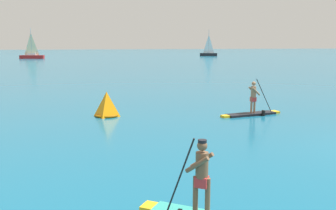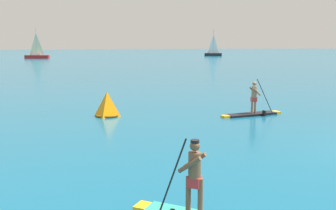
{
  "view_description": "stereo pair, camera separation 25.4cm",
  "coord_description": "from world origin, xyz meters",
  "px_view_note": "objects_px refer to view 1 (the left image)",
  "views": [
    {
      "loc": [
        -10.69,
        -9.86,
        3.64
      ],
      "look_at": [
        -6.53,
        7.33,
        0.75
      ],
      "focal_mm": 40.51,
      "sensor_mm": 36.0,
      "label": 1
    },
    {
      "loc": [
        -10.44,
        -9.92,
        3.64
      ],
      "look_at": [
        -6.53,
        7.33,
        0.75
      ],
      "focal_mm": 40.51,
      "sensor_mm": 36.0,
      "label": 2
    }
  ],
  "objects_px": {
    "sailboat_left_horizon": "(32,55)",
    "sailboat_right_horizon": "(209,53)",
    "paddleboarder_near_left": "(202,204)",
    "paddleboarder_mid_center": "(252,108)",
    "race_marker_buoy": "(107,105)"
  },
  "relations": [
    {
      "from": "sailboat_left_horizon",
      "to": "sailboat_right_horizon",
      "type": "relative_size",
      "value": 0.96
    },
    {
      "from": "paddleboarder_near_left",
      "to": "paddleboarder_mid_center",
      "type": "xyz_separation_m",
      "value": [
        6.25,
        10.55,
        -0.03
      ]
    },
    {
      "from": "paddleboarder_near_left",
      "to": "sailboat_right_horizon",
      "type": "height_order",
      "value": "sailboat_right_horizon"
    },
    {
      "from": "sailboat_left_horizon",
      "to": "paddleboarder_near_left",
      "type": "bearing_deg",
      "value": -70.94
    },
    {
      "from": "paddleboarder_near_left",
      "to": "paddleboarder_mid_center",
      "type": "height_order",
      "value": "paddleboarder_mid_center"
    },
    {
      "from": "paddleboarder_mid_center",
      "to": "sailboat_right_horizon",
      "type": "bearing_deg",
      "value": 61.77
    },
    {
      "from": "paddleboarder_near_left",
      "to": "sailboat_left_horizon",
      "type": "distance_m",
      "value": 89.76
    },
    {
      "from": "paddleboarder_mid_center",
      "to": "sailboat_right_horizon",
      "type": "relative_size",
      "value": 0.46
    },
    {
      "from": "paddleboarder_mid_center",
      "to": "race_marker_buoy",
      "type": "distance_m",
      "value": 7.38
    },
    {
      "from": "sailboat_left_horizon",
      "to": "race_marker_buoy",
      "type": "bearing_deg",
      "value": -70.43
    },
    {
      "from": "paddleboarder_mid_center",
      "to": "race_marker_buoy",
      "type": "bearing_deg",
      "value": 158.87
    },
    {
      "from": "paddleboarder_near_left",
      "to": "paddleboarder_mid_center",
      "type": "bearing_deg",
      "value": -83.49
    },
    {
      "from": "paddleboarder_near_left",
      "to": "sailboat_right_horizon",
      "type": "distance_m",
      "value": 102.96
    },
    {
      "from": "paddleboarder_mid_center",
      "to": "race_marker_buoy",
      "type": "relative_size",
      "value": 2.6
    },
    {
      "from": "paddleboarder_near_left",
      "to": "sailboat_left_horizon",
      "type": "height_order",
      "value": "sailboat_left_horizon"
    }
  ]
}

